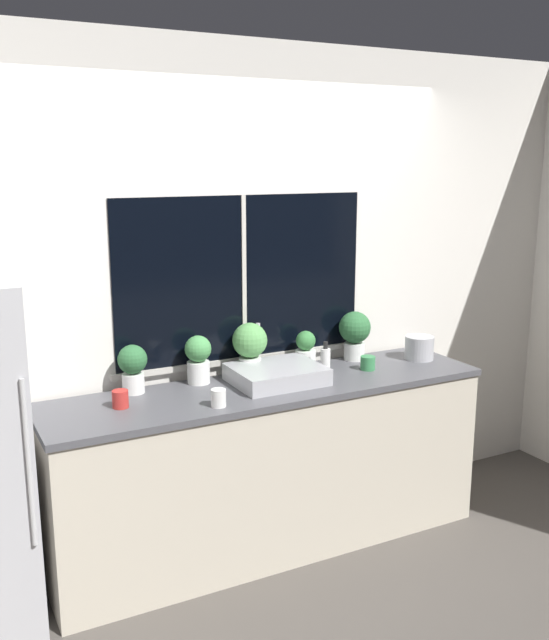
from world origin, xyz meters
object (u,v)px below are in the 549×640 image
Objects in this scene: mug_red at (120,399)px; mug_white at (218,398)px; potted_plant_center at (250,345)px; mug_green at (368,363)px; potted_plant_left at (198,358)px; soap_bottle at (325,360)px; potted_plant_far_left at (133,366)px; potted_plant_right at (306,349)px; sink at (276,374)px; potted_plant_far_right at (355,332)px; kettle at (419,347)px.

mug_white reaches higher than mug_red.
potted_plant_center is 0.68m from mug_green.
potted_plant_center reaches higher than mug_white.
potted_plant_left is 2.98× the size of mug_white.
potted_plant_center is at bearing 157.45° from soap_bottle.
mug_green is 1.41m from mug_red.
potted_plant_far_left reaches higher than potted_plant_right.
potted_plant_center is at bearing 180.00° from potted_plant_right.
soap_bottle is at bearing -78.07° from potted_plant_right.
sink is 1.59× the size of potted_plant_center.
potted_plant_far_left is at bearing 166.13° from sink.
potted_plant_far_left is 2.94× the size of mug_red.
potted_plant_center reaches higher than potted_plant_far_right.
potted_plant_center reaches higher than kettle.
sink reaches higher than mug_green.
soap_bottle is (-0.30, -0.16, -0.09)m from potted_plant_far_right.
sink is 1.82× the size of potted_plant_left.
potted_plant_right reaches higher than mug_red.
potted_plant_left is at bearing 154.26° from sink.
mug_red is at bearing -170.52° from potted_plant_right.
potted_plant_right is (0.65, 0.00, -0.04)m from potted_plant_left.
mug_green is at bearing -103.01° from potted_plant_far_right.
mug_green is (0.28, -0.21, -0.06)m from potted_plant_right.
potted_plant_right is at bearing 0.00° from potted_plant_far_left.
potted_plant_left is 0.89× the size of potted_plant_far_right.
mug_white is (-0.99, -0.18, 0.00)m from mug_green.
potted_plant_far_right is at bearing 7.35° from mug_red.
potted_plant_far_left is 0.66m from potted_plant_center.
potted_plant_far_right reaches higher than mug_white.
potted_plant_left is 0.52m from mug_red.
mug_green is at bearing -12.73° from potted_plant_left.
sink is 2.74× the size of kettle.
potted_plant_far_right is (0.99, 0.00, 0.03)m from potted_plant_left.
sink is at bearing -176.54° from soap_bottle.
sink is 0.75m from potted_plant_far_left.
soap_bottle is 1.16m from mug_red.
kettle is (0.97, 0.01, 0.03)m from sink.
potted_plant_left is at bearing 180.00° from potted_plant_center.
potted_plant_right is 0.70m from kettle.
kettle is at bearing -7.15° from potted_plant_left.
sink reaches higher than potted_plant_right.
mug_red is at bearing -166.35° from potted_plant_center.
kettle is at bearing 0.66° from mug_red.
sink is 0.57m from mug_green.
soap_bottle is at bearing -22.55° from potted_plant_center.
soap_bottle reaches higher than kettle.
potted_plant_center reaches higher than mug_green.
potted_plant_right is 0.73× the size of potted_plant_far_right.
potted_plant_far_left is at bearing -180.00° from potted_plant_far_right.
mug_red is 1.81m from kettle.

